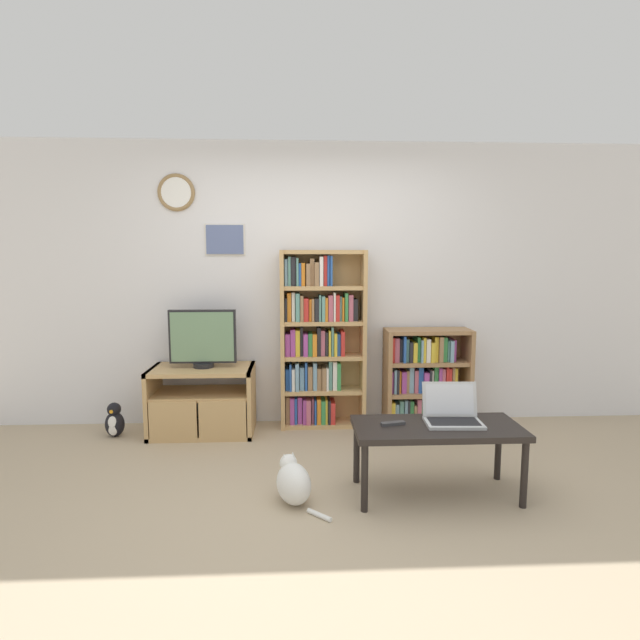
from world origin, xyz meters
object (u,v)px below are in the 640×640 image
(coffee_table, at_px, (437,433))
(laptop, at_px, (452,413))
(bookshelf_short, at_px, (423,377))
(tv_stand, at_px, (202,400))
(bookshelf_tall, at_px, (318,340))
(remote_near_laptop, at_px, (393,423))
(cat, at_px, (293,482))
(penguin_figurine, at_px, (114,421))
(television, at_px, (203,339))

(coffee_table, distance_m, laptop, 0.17)
(bookshelf_short, xyz_separation_m, coffee_table, (-0.26, -1.38, -0.03))
(tv_stand, relative_size, bookshelf_tall, 0.56)
(tv_stand, bearing_deg, coffee_table, -35.35)
(tv_stand, xyz_separation_m, coffee_table, (1.75, -1.24, 0.12))
(remote_near_laptop, xyz_separation_m, cat, (-0.65, -0.09, -0.34))
(bookshelf_tall, distance_m, laptop, 1.60)
(tv_stand, distance_m, bookshelf_tall, 1.16)
(bookshelf_short, xyz_separation_m, penguin_figurine, (-2.76, -0.20, -0.31))
(television, distance_m, remote_near_laptop, 1.94)
(bookshelf_short, height_order, coffee_table, bookshelf_short)
(coffee_table, bearing_deg, laptop, 27.24)
(television, xyz_separation_m, cat, (0.79, -1.33, -0.71))
(television, height_order, bookshelf_tall, bookshelf_tall)
(remote_near_laptop, bearing_deg, laptop, -96.75)
(bookshelf_tall, relative_size, remote_near_laptop, 9.79)
(television, distance_m, cat, 1.71)
(bookshelf_tall, distance_m, penguin_figurine, 1.92)
(tv_stand, xyz_separation_m, television, (0.01, 0.02, 0.55))
(bookshelf_tall, height_order, coffee_table, bookshelf_tall)
(television, distance_m, coffee_table, 2.19)
(bookshelf_tall, distance_m, cat, 1.63)
(coffee_table, height_order, cat, coffee_table)
(bookshelf_tall, relative_size, bookshelf_short, 1.79)
(cat, relative_size, penguin_figurine, 1.41)
(penguin_figurine, bearing_deg, coffee_table, -25.31)
(tv_stand, bearing_deg, bookshelf_short, 3.95)
(television, xyz_separation_m, laptop, (1.85, -1.21, -0.31))
(laptop, relative_size, penguin_figurine, 1.25)
(bookshelf_short, xyz_separation_m, remote_near_laptop, (-0.55, -1.36, 0.03))
(tv_stand, xyz_separation_m, cat, (0.81, -1.31, -0.16))
(bookshelf_tall, bearing_deg, television, -172.20)
(tv_stand, bearing_deg, cat, -58.36)
(bookshelf_short, height_order, remote_near_laptop, bookshelf_short)
(laptop, bearing_deg, bookshelf_tall, 124.69)
(bookshelf_tall, distance_m, bookshelf_short, 1.03)
(penguin_figurine, bearing_deg, tv_stand, 4.28)
(remote_near_laptop, bearing_deg, cat, 85.53)
(cat, bearing_deg, tv_stand, 96.32)
(laptop, distance_m, remote_near_laptop, 0.41)
(bookshelf_short, bearing_deg, tv_stand, -176.05)
(tv_stand, height_order, bookshelf_tall, bookshelf_tall)
(bookshelf_short, relative_size, cat, 2.12)
(cat, bearing_deg, remote_near_laptop, -17.49)
(laptop, bearing_deg, tv_stand, 150.73)
(tv_stand, xyz_separation_m, remote_near_laptop, (1.46, -1.22, 0.18))
(laptop, bearing_deg, cat, -169.91)
(coffee_table, bearing_deg, bookshelf_tall, 116.91)
(television, height_order, penguin_figurine, television)
(bookshelf_tall, height_order, bookshelf_short, bookshelf_tall)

